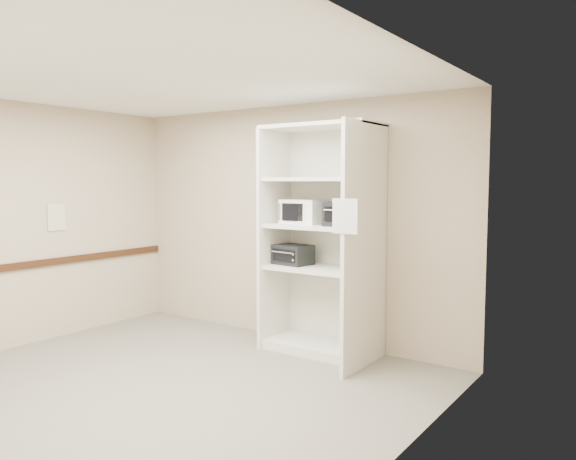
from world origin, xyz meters
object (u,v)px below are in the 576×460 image
Objects in this scene: shelving_unit at (325,248)px; microwave at (304,212)px; toaster_oven_upper at (348,214)px; toaster_oven_lower at (293,255)px.

shelving_unit is 0.48m from microwave.
toaster_oven_upper is 1.11× the size of toaster_oven_lower.
shelving_unit is 5.60× the size of toaster_oven_upper.
shelving_unit reaches higher than toaster_oven_upper.
microwave is (-0.30, 0.05, 0.37)m from shelving_unit.
toaster_oven_upper is at bearing -5.92° from shelving_unit.
microwave is at bearing 171.13° from shelving_unit.
microwave is at bearing 178.36° from toaster_oven_upper.
microwave is 1.01× the size of toaster_oven_upper.
shelving_unit is at bearing 179.86° from toaster_oven_upper.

